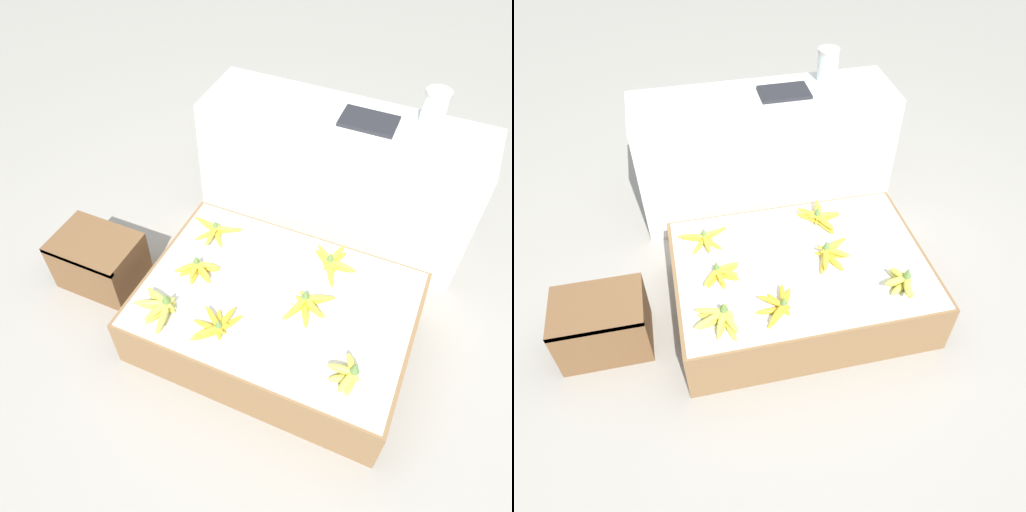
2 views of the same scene
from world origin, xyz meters
TOP-DOWN VIEW (x-y plane):
  - ground_plane at (0.00, 0.00)m, footprint 10.00×10.00m
  - display_platform at (0.00, 0.00)m, footprint 1.17×0.83m
  - back_vendor_table at (0.00, 0.81)m, footprint 1.39×0.41m
  - wooden_crate at (-0.92, -0.05)m, footprint 0.40×0.29m
  - banana_bunch_front_left at (-0.42, -0.26)m, footprint 0.19×0.18m
  - banana_bunch_front_midleft at (-0.16, -0.24)m, footprint 0.18×0.21m
  - banana_bunch_front_right at (0.39, -0.24)m, footprint 0.13×0.19m
  - banana_bunch_middle_left at (-0.37, -0.01)m, footprint 0.18×0.14m
  - banana_bunch_middle_midright at (0.14, 0.00)m, footprint 0.19×0.21m
  - banana_bunch_back_left at (-0.42, 0.24)m, footprint 0.24×0.20m
  - banana_bunch_back_midright at (0.16, 0.26)m, footprint 0.22×0.24m
  - glass_jar at (0.37, 0.91)m, footprint 0.11×0.11m
  - foam_tray_white at (-0.26, 0.79)m, footprint 0.26×0.17m
  - foam_tray_dark at (0.11, 0.81)m, footprint 0.26×0.17m

SIDE VIEW (x-z plane):
  - ground_plane at x=0.00m, z-range 0.00..0.00m
  - display_platform at x=0.00m, z-range 0.00..0.28m
  - wooden_crate at x=-0.92m, z-range 0.00..0.29m
  - banana_bunch_back_left at x=-0.42m, z-range 0.27..0.35m
  - banana_bunch_front_midleft at x=-0.16m, z-range 0.26..0.35m
  - banana_bunch_middle_left at x=-0.37m, z-range 0.27..0.36m
  - banana_bunch_middle_midright at x=0.14m, z-range 0.26..0.36m
  - banana_bunch_back_midright at x=0.16m, z-range 0.26..0.36m
  - banana_bunch_front_left at x=-0.42m, z-range 0.26..0.37m
  - banana_bunch_front_right at x=0.39m, z-range 0.26..0.37m
  - back_vendor_table at x=0.00m, z-range 0.00..0.70m
  - foam_tray_dark at x=0.11m, z-range 0.70..0.71m
  - foam_tray_white at x=-0.26m, z-range 0.70..0.71m
  - glass_jar at x=0.37m, z-range 0.70..0.87m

